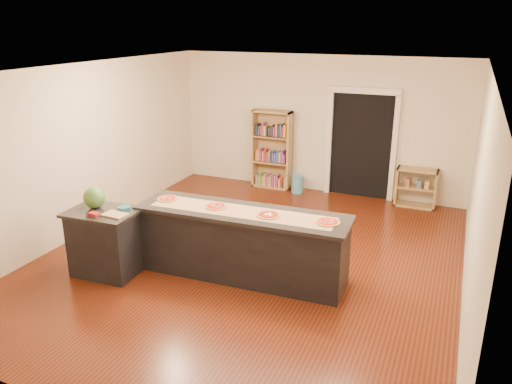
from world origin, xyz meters
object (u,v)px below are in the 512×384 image
at_px(waste_bin, 298,184).
at_px(watermelon, 94,198).
at_px(bookshelf, 272,150).
at_px(side_counter, 106,242).
at_px(low_shelf, 416,188).
at_px(kitchen_island, 242,244).

height_order(waste_bin, watermelon, watermelon).
bearing_deg(bookshelf, side_counter, -99.55).
bearing_deg(waste_bin, low_shelf, 2.79).
distance_m(low_shelf, waste_bin, 2.37).
bearing_deg(waste_bin, bookshelf, 168.48).
xyz_separation_m(bookshelf, watermelon, (-0.93, -4.46, 0.27)).
bearing_deg(watermelon, low_shelf, 48.55).
relative_size(bookshelf, low_shelf, 2.19).
bearing_deg(low_shelf, waste_bin, -177.21).
relative_size(kitchen_island, watermelon, 9.91).
bearing_deg(low_shelf, side_counter, -129.77).
relative_size(kitchen_island, bookshelf, 1.78).
xyz_separation_m(waste_bin, watermelon, (-1.57, -4.33, 0.91)).
bearing_deg(waste_bin, side_counter, -107.62).
height_order(kitchen_island, side_counter, kitchen_island).
distance_m(bookshelf, waste_bin, 0.91).
xyz_separation_m(low_shelf, waste_bin, (-2.35, -0.11, -0.19)).
bearing_deg(side_counter, kitchen_island, 17.63).
bearing_deg(watermelon, kitchen_island, 17.02).
xyz_separation_m(kitchen_island, bookshelf, (-1.05, 3.85, 0.34)).
distance_m(kitchen_island, side_counter, 1.93).
relative_size(side_counter, low_shelf, 1.26).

